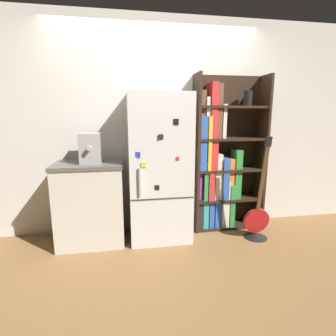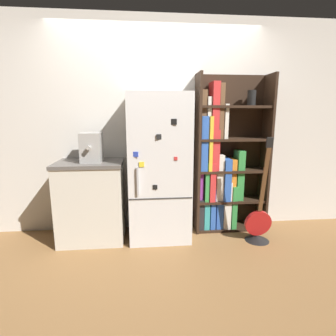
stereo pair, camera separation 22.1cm
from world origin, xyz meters
name	(u,v)px [view 1 (the left image)]	position (x,y,z in m)	size (l,w,h in m)	color
ground_plane	(161,242)	(0.00, 0.00, 0.00)	(16.00, 16.00, 0.00)	olive
wall_back	(155,127)	(0.00, 0.47, 1.30)	(8.00, 0.05, 2.60)	silver
refrigerator	(159,168)	(0.00, 0.16, 0.85)	(0.70, 0.60, 1.69)	silver
bookshelf	(220,163)	(0.80, 0.32, 0.85)	(0.90, 0.31, 1.93)	black
kitchen_counter	(91,203)	(-0.79, 0.17, 0.47)	(0.75, 0.58, 0.93)	beige
espresso_machine	(91,148)	(-0.75, 0.15, 1.10)	(0.22, 0.32, 0.33)	#A5A39E
guitar	(256,224)	(1.13, -0.08, 0.18)	(0.31, 0.29, 1.22)	black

